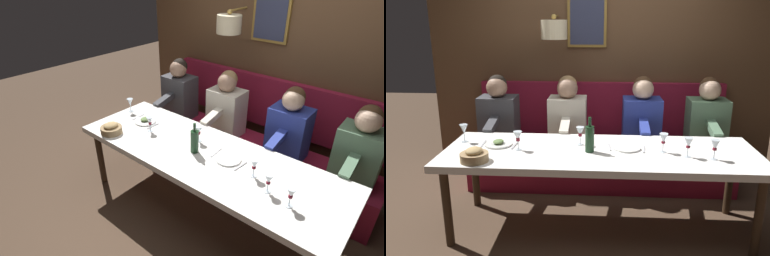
% 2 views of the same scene
% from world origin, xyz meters
% --- Properties ---
extents(ground_plane, '(12.00, 12.00, 0.00)m').
position_xyz_m(ground_plane, '(0.00, 0.00, 0.00)').
color(ground_plane, '#4C3828').
extents(dining_table, '(0.90, 2.66, 0.74)m').
position_xyz_m(dining_table, '(0.00, 0.00, 0.68)').
color(dining_table, white).
rests_on(dining_table, ground_plane).
extents(banquette_bench, '(0.52, 2.86, 0.45)m').
position_xyz_m(banquette_bench, '(0.89, 0.00, 0.23)').
color(banquette_bench, maroon).
rests_on(banquette_bench, ground_plane).
extents(back_wall_panel, '(0.59, 4.06, 2.90)m').
position_xyz_m(back_wall_panel, '(1.46, 0.01, 1.37)').
color(back_wall_panel, brown).
rests_on(back_wall_panel, ground_plane).
extents(diner_nearest, '(0.60, 0.40, 0.79)m').
position_xyz_m(diner_nearest, '(0.88, -1.11, 0.82)').
color(diner_nearest, '#567A5B').
rests_on(diner_nearest, banquette_bench).
extents(diner_near, '(0.60, 0.40, 0.79)m').
position_xyz_m(diner_near, '(0.88, -0.43, 0.82)').
color(diner_near, '#283893').
rests_on(diner_near, banquette_bench).
extents(diner_middle, '(0.60, 0.40, 0.79)m').
position_xyz_m(diner_middle, '(0.88, 0.36, 0.82)').
color(diner_middle, beige).
rests_on(diner_middle, banquette_bench).
extents(diner_far, '(0.60, 0.40, 0.79)m').
position_xyz_m(diner_far, '(0.88, 1.11, 0.82)').
color(diner_far, '#3D3D42').
rests_on(diner_far, banquette_bench).
extents(place_setting_0, '(0.24, 0.32, 0.01)m').
position_xyz_m(place_setting_0, '(0.06, -0.23, 0.75)').
color(place_setting_0, white).
rests_on(place_setting_0, dining_table).
extents(place_setting_1, '(0.24, 0.31, 0.05)m').
position_xyz_m(place_setting_1, '(0.08, 0.90, 0.75)').
color(place_setting_1, silver).
rests_on(place_setting_1, dining_table).
extents(wine_glass_0, '(0.07, 0.07, 0.16)m').
position_xyz_m(wine_glass_0, '(-0.11, -0.71, 0.86)').
color(wine_glass_0, silver).
rests_on(wine_glass_0, dining_table).
extents(wine_glass_1, '(0.07, 0.07, 0.16)m').
position_xyz_m(wine_glass_1, '(-0.15, -0.90, 0.86)').
color(wine_glass_1, silver).
rests_on(wine_glass_1, dining_table).
extents(wine_glass_2, '(0.07, 0.07, 0.16)m').
position_xyz_m(wine_glass_2, '(0.15, 1.23, 0.86)').
color(wine_glass_2, silver).
rests_on(wine_glass_2, dining_table).
extents(wine_glass_3, '(0.07, 0.07, 0.16)m').
position_xyz_m(wine_glass_3, '(-0.01, -0.52, 0.86)').
color(wine_glass_3, silver).
rests_on(wine_glass_3, dining_table).
extents(wine_glass_4, '(0.07, 0.07, 0.16)m').
position_xyz_m(wine_glass_4, '(-0.03, 0.70, 0.86)').
color(wine_glass_4, silver).
rests_on(wine_glass_4, dining_table).
extents(wine_glass_5, '(0.07, 0.07, 0.16)m').
position_xyz_m(wine_glass_5, '(0.14, 0.18, 0.86)').
color(wine_glass_5, silver).
rests_on(wine_glass_5, dining_table).
extents(wine_bottle, '(0.08, 0.08, 0.30)m').
position_xyz_m(wine_bottle, '(-0.04, 0.09, 0.86)').
color(wine_bottle, '#19381E').
rests_on(wine_bottle, dining_table).
extents(bread_bowl, '(0.22, 0.22, 0.12)m').
position_xyz_m(bread_bowl, '(-0.32, 0.98, 0.79)').
color(bread_bowl, '#9E7F56').
rests_on(bread_bowl, dining_table).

